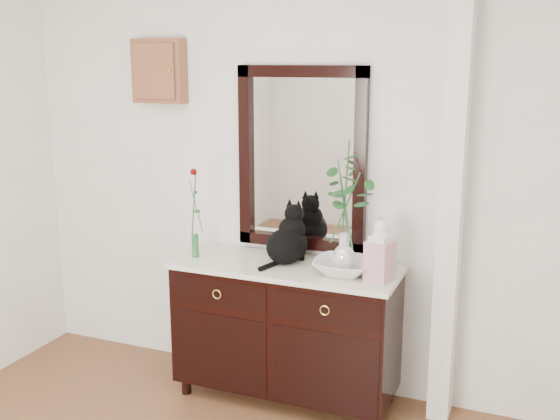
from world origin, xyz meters
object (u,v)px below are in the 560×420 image
at_px(ginger_jar, 380,249).
at_px(cat, 287,234).
at_px(sideboard, 286,325).
at_px(lotus_bowl, 344,267).

bearing_deg(ginger_jar, cat, 169.97).
bearing_deg(cat, sideboard, -56.08).
height_order(lotus_bowl, ginger_jar, ginger_jar).
xyz_separation_m(cat, ginger_jar, (0.58, -0.10, 0.00)).
relative_size(sideboard, cat, 3.78).
height_order(sideboard, cat, cat).
relative_size(cat, ginger_jar, 1.00).
relative_size(sideboard, ginger_jar, 3.77).
bearing_deg(cat, lotus_bowl, 5.81).
height_order(sideboard, ginger_jar, ginger_jar).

